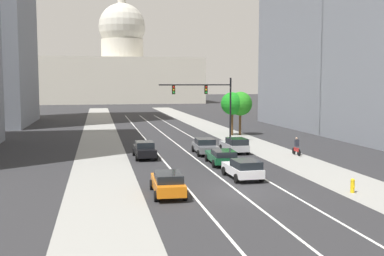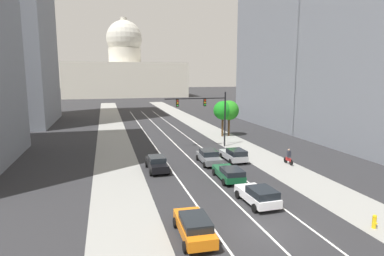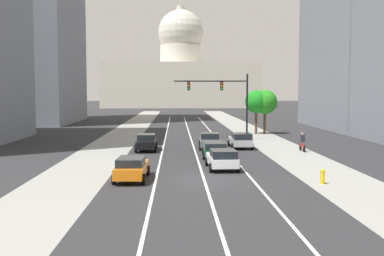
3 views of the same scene
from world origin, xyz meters
The scene contains 18 objects.
ground_plane centered at (0.00, 40.00, 0.00)m, with size 400.00×400.00×0.00m, color #2B2B2D.
sidewalk_left centered at (-8.32, 35.00, 0.01)m, with size 4.74×130.00×0.01m, color gray.
sidewalk_right centered at (8.32, 35.00, 0.01)m, with size 4.74×130.00×0.01m, color gray.
lane_stripe_left centered at (-2.98, 25.00, 0.01)m, with size 0.16×90.00×0.01m, color white.
lane_stripe_center centered at (0.00, 25.00, 0.01)m, with size 0.16×90.00×0.01m, color white.
lane_stripe_right centered at (2.98, 25.00, 0.01)m, with size 0.16×90.00×0.01m, color white.
capitol_building centered at (0.00, 134.23, 10.80)m, with size 52.21×25.31×34.57m.
car_black centered at (-4.47, 14.52, 0.79)m, with size 1.95×4.60×1.53m.
car_orange centered at (-4.47, 0.14, 0.77)m, with size 2.04×4.58×1.44m.
car_silver centered at (4.47, 15.89, 0.79)m, with size 2.06×4.29×1.52m.
car_white centered at (1.50, 3.82, 0.76)m, with size 2.18×4.21×1.45m.
car_green centered at (1.48, 9.73, 0.72)m, with size 2.21×4.66×1.34m.
car_gray centered at (1.49, 15.85, 0.77)m, with size 2.21×4.71×1.48m.
traffic_signal_mast centered at (3.75, 23.72, 5.14)m, with size 8.29×0.39×7.38m.
fire_hydrant centered at (6.89, -1.54, 0.46)m, with size 0.26×0.35×0.91m.
cyclist centered at (9.73, 13.27, 0.85)m, with size 0.37×1.70×1.72m.
street_tree_near_right centered at (9.63, 30.87, 4.08)m, with size 3.11×3.11×5.66m.
street_tree_mid_right centered at (8.50, 30.72, 4.11)m, with size 2.92×2.92×5.61m.
Camera 3 is at (-1.73, -28.43, 5.45)m, focal length 43.72 mm.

